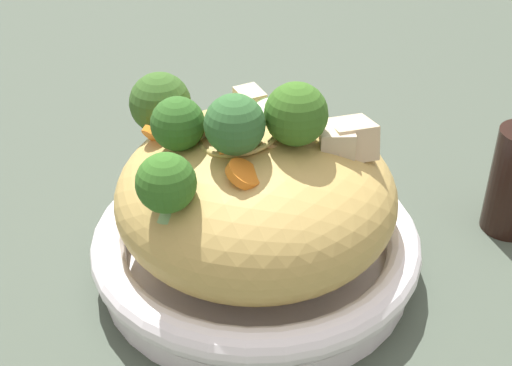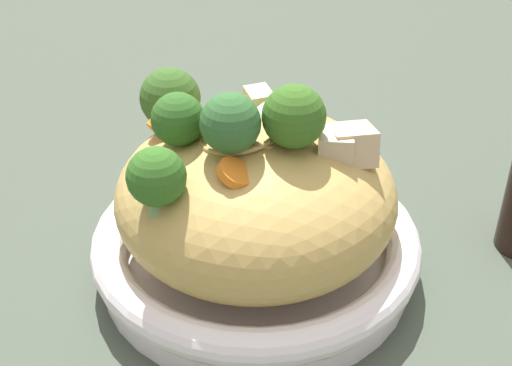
% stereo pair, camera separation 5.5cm
% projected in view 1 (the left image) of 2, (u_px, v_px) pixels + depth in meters
% --- Properties ---
extents(ground_plane, '(3.00, 3.00, 0.00)m').
position_uv_depth(ground_plane, '(256.00, 269.00, 0.60)').
color(ground_plane, '#414B3F').
extents(serving_bowl, '(0.27, 0.27, 0.05)m').
position_uv_depth(serving_bowl, '(256.00, 247.00, 0.59)').
color(serving_bowl, white).
rests_on(serving_bowl, ground_plane).
extents(noodle_heap, '(0.22, 0.22, 0.12)m').
position_uv_depth(noodle_heap, '(256.00, 195.00, 0.56)').
color(noodle_heap, tan).
rests_on(noodle_heap, serving_bowl).
extents(broccoli_florets, '(0.17, 0.15, 0.08)m').
position_uv_depth(broccoli_florets, '(206.00, 126.00, 0.52)').
color(broccoli_florets, '#8CAD73').
rests_on(broccoli_florets, serving_bowl).
extents(carrot_coins, '(0.14, 0.07, 0.04)m').
position_uv_depth(carrot_coins, '(193.00, 139.00, 0.53)').
color(carrot_coins, orange).
rests_on(carrot_coins, serving_bowl).
extents(zucchini_slices, '(0.05, 0.10, 0.02)m').
position_uv_depth(zucchini_slices, '(237.00, 123.00, 0.54)').
color(zucchini_slices, beige).
rests_on(zucchini_slices, serving_bowl).
extents(chicken_chunks, '(0.11, 0.08, 0.03)m').
position_uv_depth(chicken_chunks, '(327.00, 132.00, 0.54)').
color(chicken_chunks, '#C6BD8F').
rests_on(chicken_chunks, serving_bowl).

